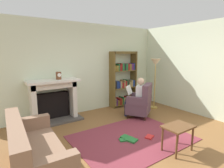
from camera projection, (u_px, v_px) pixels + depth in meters
ground at (141, 144)px, 3.57m from camera, size 14.00×14.00×0.00m
back_wall at (85, 68)px, 5.41m from camera, size 5.60×0.10×2.70m
side_wall_right at (175, 67)px, 5.83m from camera, size 0.10×5.20×2.70m
area_rug at (132, 138)px, 3.82m from camera, size 2.40×1.80×0.01m
fireplace at (53, 99)px, 4.75m from camera, size 1.36×0.64×1.13m
mantel_clock at (59, 76)px, 4.64m from camera, size 0.14×0.14×0.20m
bookshelf at (123, 80)px, 6.06m from camera, size 0.96×0.32×1.87m
armchair_reading at (141, 103)px, 5.02m from camera, size 0.88×0.87×0.97m
seated_reader at (137, 96)px, 5.03m from camera, size 0.55×0.59×1.14m
sofa_floral at (34, 154)px, 2.65m from camera, size 0.78×1.73×0.85m
side_table at (178, 130)px, 3.26m from camera, size 0.56×0.39×0.49m
scattered_books at (132, 139)px, 3.74m from camera, size 0.76×0.49×0.04m
floor_lamp at (156, 66)px, 5.70m from camera, size 0.32×0.32×1.64m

